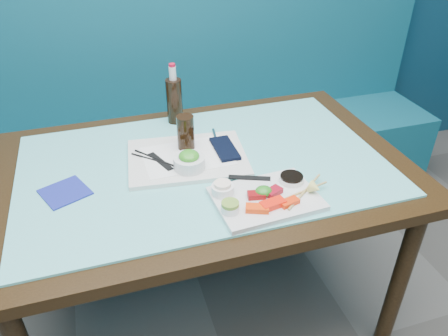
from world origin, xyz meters
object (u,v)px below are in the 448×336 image
object	(u,v)px
cola_glass	(186,133)
cola_bottle_body	(174,101)
dining_table	(204,185)
blue_napkin	(65,192)
serving_tray	(187,158)
sashimi_plate	(266,199)
seaweed_bowl	(189,163)
booth_bench	(165,143)

from	to	relation	value
cola_glass	cola_bottle_body	bearing A→B (deg)	87.20
dining_table	blue_napkin	world-z (taller)	blue_napkin
serving_tray	blue_napkin	bearing A→B (deg)	-163.26
sashimi_plate	serving_tray	world-z (taller)	same
sashimi_plate	cola_glass	size ratio (longest dim) A/B	2.50
dining_table	serving_tray	xyz separation A→B (m)	(-0.05, 0.04, 0.10)
dining_table	blue_napkin	distance (m)	0.46
sashimi_plate	cola_glass	xyz separation A→B (m)	(-0.16, 0.35, 0.07)
sashimi_plate	cola_glass	bearing A→B (deg)	111.26
cola_glass	blue_napkin	xyz separation A→B (m)	(-0.42, -0.13, -0.07)
sashimi_plate	seaweed_bowl	size ratio (longest dim) A/B	2.97
serving_tray	seaweed_bowl	bearing A→B (deg)	-91.25
cola_glass	serving_tray	bearing A→B (deg)	-100.30
sashimi_plate	blue_napkin	distance (m)	0.62
serving_tray	cola_glass	size ratio (longest dim) A/B	3.24
dining_table	sashimi_plate	world-z (taller)	sashimi_plate
seaweed_bowl	cola_glass	distance (m)	0.14
sashimi_plate	blue_napkin	world-z (taller)	sashimi_plate
dining_table	blue_napkin	bearing A→B (deg)	-175.24
serving_tray	blue_napkin	world-z (taller)	serving_tray
serving_tray	sashimi_plate	bearing A→B (deg)	-53.45
booth_bench	cola_bottle_body	distance (m)	0.69
booth_bench	serving_tray	world-z (taller)	booth_bench
booth_bench	dining_table	distance (m)	0.89
serving_tray	dining_table	bearing A→B (deg)	-31.65
booth_bench	sashimi_plate	distance (m)	1.17
booth_bench	blue_napkin	size ratio (longest dim) A/B	23.15
dining_table	booth_bench	bearing A→B (deg)	90.00
booth_bench	cola_glass	distance (m)	0.88
dining_table	blue_napkin	size ratio (longest dim) A/B	10.80
blue_napkin	sashimi_plate	bearing A→B (deg)	-20.98
dining_table	seaweed_bowl	bearing A→B (deg)	-146.16
dining_table	cola_bottle_body	bearing A→B (deg)	94.33
sashimi_plate	seaweed_bowl	bearing A→B (deg)	125.94
cola_bottle_body	dining_table	bearing A→B (deg)	-85.67
dining_table	seaweed_bowl	distance (m)	0.14
blue_napkin	cola_glass	bearing A→B (deg)	17.29
booth_bench	cola_glass	bearing A→B (deg)	-92.84
booth_bench	serving_tray	distance (m)	0.89
cola_bottle_body	cola_glass	bearing A→B (deg)	-92.80
sashimi_plate	cola_bottle_body	bearing A→B (deg)	100.70
cola_bottle_body	blue_napkin	xyz separation A→B (m)	(-0.43, -0.37, -0.09)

